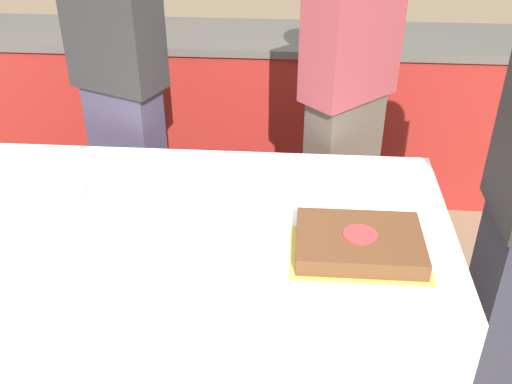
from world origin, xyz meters
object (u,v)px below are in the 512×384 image
plate_stack (56,199)px  person_cutting_cake (346,109)px  cake (359,243)px  person_standing_back (122,101)px

plate_stack → person_cutting_cake: (1.03, 0.67, 0.08)m
cake → person_standing_back: person_standing_back is taller
plate_stack → person_standing_back: bearing=84.7°
plate_stack → person_cutting_cake: size_ratio=0.12×
cake → person_cutting_cake: 0.85m
cake → plate_stack: bearing=170.1°
cake → person_standing_back: size_ratio=0.26×
plate_stack → person_cutting_cake: 1.23m
cake → person_cutting_cake: size_ratio=0.26×
person_standing_back → person_cutting_cake: bearing=-156.5°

